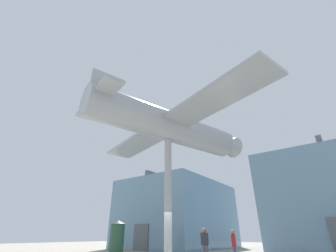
% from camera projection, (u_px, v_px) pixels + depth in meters
% --- Properties ---
extents(glass_pavilion_left, '(9.73, 12.80, 7.61)m').
position_uv_depth(glass_pavilion_left, '(179.00, 215.00, 26.73)').
color(glass_pavilion_left, '#60849E').
rests_on(glass_pavilion_left, ground_plane).
extents(support_pylon_central, '(0.44, 0.44, 6.95)m').
position_uv_depth(support_pylon_central, '(168.00, 195.00, 13.19)').
color(support_pylon_central, '#999EA3').
rests_on(support_pylon_central, ground_plane).
extents(suspended_airplane, '(15.37, 12.92, 3.17)m').
position_uv_depth(suspended_airplane, '(172.00, 127.00, 15.33)').
color(suspended_airplane, '#93999E').
rests_on(suspended_airplane, support_pylon_central).
extents(visitor_person, '(0.35, 0.45, 1.61)m').
position_uv_depth(visitor_person, '(234.00, 244.00, 12.12)').
color(visitor_person, '#2D3D56').
rests_on(visitor_person, ground_plane).
extents(visitor_second, '(0.43, 0.29, 1.71)m').
position_uv_depth(visitor_second, '(205.00, 242.00, 12.69)').
color(visitor_second, '#383842').
rests_on(visitor_second, ground_plane).
extents(info_kiosk, '(1.25, 1.25, 2.37)m').
position_uv_depth(info_kiosk, '(117.00, 237.00, 17.04)').
color(info_kiosk, '#234733').
rests_on(info_kiosk, ground_plane).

